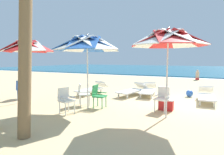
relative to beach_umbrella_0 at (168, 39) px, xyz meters
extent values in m
plane|color=#D3B784|center=(0.21, 2.25, -2.44)|extent=(80.00, 80.00, 0.00)
cube|color=#19607F|center=(0.21, 32.51, -2.39)|extent=(80.00, 36.00, 0.10)
cube|color=white|center=(0.21, 14.21, -2.44)|extent=(80.00, 0.70, 0.01)
cylinder|color=silver|center=(0.00, 0.00, -1.28)|extent=(0.05, 0.05, 2.32)
cube|color=red|center=(0.52, 0.22, 0.03)|extent=(1.31, 1.23, 0.49)
cube|color=white|center=(0.22, 0.52, 0.03)|extent=(1.24, 1.31, 0.49)
cube|color=red|center=(-0.22, 0.52, 0.03)|extent=(1.23, 1.31, 0.49)
cube|color=white|center=(-0.52, 0.22, 0.03)|extent=(1.31, 1.24, 0.49)
cube|color=red|center=(-0.52, -0.22, 0.03)|extent=(1.31, 1.23, 0.49)
cube|color=white|center=(-0.22, -0.52, 0.03)|extent=(1.24, 1.31, 0.49)
cube|color=red|center=(0.22, -0.52, 0.03)|extent=(1.23, 1.31, 0.49)
cube|color=white|center=(0.52, -0.22, 0.03)|extent=(1.31, 1.24, 0.49)
sphere|color=silver|center=(0.00, 0.00, 0.32)|extent=(0.08, 0.08, 0.08)
cube|color=white|center=(-0.29, 0.65, -2.00)|extent=(0.50, 0.50, 0.05)
cube|color=white|center=(-0.26, 0.85, -1.78)|extent=(0.43, 0.15, 0.40)
cube|color=white|center=(-0.09, 0.62, -1.89)|extent=(0.10, 0.40, 0.03)
cube|color=white|center=(-0.49, 0.68, -1.89)|extent=(0.10, 0.40, 0.03)
cylinder|color=white|center=(-0.14, 0.45, -2.24)|extent=(0.04, 0.04, 0.41)
cylinder|color=white|center=(-0.49, 0.50, -2.24)|extent=(0.04, 0.04, 0.41)
cylinder|color=white|center=(-0.09, 0.80, -2.24)|extent=(0.04, 0.04, 0.41)
cylinder|color=white|center=(-0.44, 0.85, -2.24)|extent=(0.04, 0.04, 0.41)
cylinder|color=silver|center=(-2.83, -0.17, -1.33)|extent=(0.05, 0.05, 2.23)
cube|color=blue|center=(-2.28, 0.06, -0.04)|extent=(1.39, 1.32, 0.54)
cube|color=white|center=(-2.60, 0.39, -0.04)|extent=(1.31, 1.40, 0.54)
cube|color=blue|center=(-3.06, 0.39, -0.04)|extent=(1.32, 1.39, 0.54)
cube|color=white|center=(-3.39, 0.06, -0.04)|extent=(1.40, 1.31, 0.54)
cube|color=blue|center=(-3.39, -0.40, -0.04)|extent=(1.39, 1.32, 0.54)
cube|color=white|center=(-3.06, -0.72, -0.04)|extent=(1.31, 1.40, 0.54)
cube|color=blue|center=(-2.60, -0.72, -0.04)|extent=(1.32, 1.39, 0.54)
cube|color=white|center=(-2.28, -0.40, -0.04)|extent=(1.40, 1.31, 0.54)
sphere|color=silver|center=(-2.83, -0.17, 0.27)|extent=(0.08, 0.08, 0.08)
cube|color=white|center=(-3.26, 0.22, -2.00)|extent=(0.62, 0.62, 0.05)
cube|color=white|center=(-3.41, 0.08, -1.78)|extent=(0.35, 0.37, 0.40)
cube|color=white|center=(-3.39, 0.36, -1.89)|extent=(0.32, 0.30, 0.03)
cube|color=white|center=(-3.12, 0.07, -1.89)|extent=(0.32, 0.30, 0.03)
cylinder|color=white|center=(-3.25, 0.46, -2.24)|extent=(0.04, 0.04, 0.41)
cylinder|color=white|center=(-3.01, 0.20, -2.24)|extent=(0.04, 0.04, 0.41)
cylinder|color=white|center=(-3.51, 0.23, -2.24)|extent=(0.04, 0.04, 0.41)
cylinder|color=white|center=(-3.27, -0.03, -2.24)|extent=(0.04, 0.04, 0.41)
cube|color=#2D8C4C|center=(-2.50, 0.15, -2.00)|extent=(0.47, 0.47, 0.05)
cube|color=#2D8C4C|center=(-2.70, 0.13, -1.78)|extent=(0.13, 0.42, 0.40)
cube|color=#2D8C4C|center=(-2.52, 0.35, -1.89)|extent=(0.40, 0.07, 0.03)
cube|color=#2D8C4C|center=(-2.49, -0.05, -1.89)|extent=(0.40, 0.07, 0.03)
cylinder|color=#2D8C4C|center=(-2.34, 0.34, -2.24)|extent=(0.04, 0.04, 0.41)
cylinder|color=#2D8C4C|center=(-2.31, -0.01, -2.24)|extent=(0.04, 0.04, 0.41)
cylinder|color=#2D8C4C|center=(-2.69, 0.31, -2.24)|extent=(0.04, 0.04, 0.41)
cylinder|color=#2D8C4C|center=(-2.66, -0.04, -2.24)|extent=(0.04, 0.04, 0.41)
cube|color=white|center=(-3.09, -1.05, -2.00)|extent=(0.54, 0.54, 0.05)
cube|color=white|center=(-3.28, -0.99, -1.78)|extent=(0.21, 0.43, 0.40)
cube|color=white|center=(-3.03, -0.86, -1.89)|extent=(0.39, 0.15, 0.03)
cube|color=white|center=(-3.14, -1.24, -1.89)|extent=(0.39, 0.15, 0.03)
cylinder|color=white|center=(-2.87, -0.93, -2.24)|extent=(0.04, 0.04, 0.41)
cylinder|color=white|center=(-2.97, -1.26, -2.24)|extent=(0.04, 0.04, 0.41)
cylinder|color=white|center=(-3.21, -0.83, -2.24)|extent=(0.04, 0.04, 0.41)
cylinder|color=white|center=(-3.30, -1.17, -2.24)|extent=(0.04, 0.04, 0.41)
cylinder|color=silver|center=(-5.81, -0.30, -1.32)|extent=(0.05, 0.05, 2.24)
cube|color=red|center=(-5.33, -0.10, -0.05)|extent=(1.18, 1.14, 0.52)
cube|color=white|center=(-5.61, 0.18, -0.05)|extent=(1.13, 1.22, 0.52)
cube|color=red|center=(-6.01, 0.18, -0.05)|extent=(1.14, 1.18, 0.52)
cube|color=white|center=(-6.29, -0.10, -0.05)|extent=(1.22, 1.13, 0.52)
cube|color=red|center=(-6.29, -0.50, -0.05)|extent=(1.18, 1.14, 0.52)
cube|color=white|center=(-6.01, -0.78, -0.05)|extent=(1.13, 1.22, 0.52)
cube|color=red|center=(-5.61, -0.78, -0.05)|extent=(1.14, 1.18, 0.52)
cube|color=white|center=(-5.33, -0.50, -0.05)|extent=(1.22, 1.13, 0.52)
sphere|color=silver|center=(-5.81, -0.30, 0.23)|extent=(0.08, 0.08, 0.08)
cube|color=blue|center=(-6.59, 0.00, -2.00)|extent=(0.59, 0.59, 0.05)
cube|color=blue|center=(-6.50, -0.18, -1.78)|extent=(0.42, 0.27, 0.40)
cube|color=blue|center=(-6.77, -0.09, -1.89)|extent=(0.21, 0.37, 0.03)
cube|color=blue|center=(-6.41, 0.09, -1.89)|extent=(0.21, 0.37, 0.03)
cylinder|color=blue|center=(-6.83, 0.08, -2.24)|extent=(0.04, 0.04, 0.41)
cylinder|color=blue|center=(-6.51, 0.24, -2.24)|extent=(0.04, 0.04, 0.41)
cylinder|color=blue|center=(-6.67, -0.23, -2.24)|extent=(0.04, 0.04, 0.41)
cylinder|color=blue|center=(-6.36, -0.08, -2.24)|extent=(0.04, 0.04, 0.41)
cube|color=white|center=(1.13, 2.86, -2.19)|extent=(0.71, 1.72, 0.06)
cube|color=white|center=(1.09, 3.92, -2.00)|extent=(0.63, 0.50, 0.36)
cube|color=white|center=(1.41, 2.24, -2.33)|extent=(0.06, 0.06, 0.22)
cube|color=white|center=(0.90, 2.22, -2.33)|extent=(0.06, 0.06, 0.22)
cube|color=white|center=(1.36, 3.51, -2.33)|extent=(0.06, 0.06, 0.22)
cube|color=white|center=(0.85, 3.49, -2.33)|extent=(0.06, 0.06, 0.22)
cube|color=white|center=(-1.51, 3.20, -2.19)|extent=(0.89, 1.78, 0.06)
cube|color=white|center=(-1.67, 4.24, -2.00)|extent=(0.67, 0.57, 0.36)
cube|color=white|center=(-1.16, 2.61, -2.33)|extent=(0.06, 0.06, 0.22)
cube|color=white|center=(-1.67, 2.53, -2.33)|extent=(0.06, 0.06, 0.22)
cube|color=white|center=(-1.36, 3.87, -2.33)|extent=(0.06, 0.06, 0.22)
cube|color=white|center=(-1.86, 3.79, -2.33)|extent=(0.06, 0.06, 0.22)
cube|color=white|center=(-2.30, 2.81, -2.19)|extent=(0.97, 1.79, 0.06)
cube|color=white|center=(-2.08, 3.84, -2.00)|extent=(0.69, 0.59, 0.36)
cube|color=white|center=(-2.18, 2.13, -2.33)|extent=(0.06, 0.06, 0.22)
cube|color=white|center=(-2.68, 2.24, -2.33)|extent=(0.06, 0.06, 0.22)
cube|color=white|center=(-1.92, 3.38, -2.33)|extent=(0.06, 0.06, 0.22)
cube|color=white|center=(-2.42, 3.48, -2.33)|extent=(0.06, 0.06, 0.22)
cube|color=white|center=(-4.36, 2.26, -2.19)|extent=(0.83, 1.76, 0.06)
cube|color=white|center=(-4.23, 3.30, -2.00)|extent=(0.66, 0.55, 0.36)
cube|color=white|center=(-4.17, 1.59, -2.33)|extent=(0.06, 0.06, 0.22)
cube|color=white|center=(-4.68, 1.65, -2.33)|extent=(0.06, 0.06, 0.22)
cube|color=white|center=(-4.03, 2.86, -2.33)|extent=(0.06, 0.06, 0.22)
cube|color=white|center=(-4.54, 2.92, -2.33)|extent=(0.06, 0.06, 0.22)
cylinder|color=brown|center=(-2.68, -2.92, -0.16)|extent=(0.29, 0.59, 4.58)
cube|color=red|center=(-0.17, 0.92, -2.26)|extent=(0.48, 0.32, 0.36)
cube|color=white|center=(-0.17, 0.92, -2.06)|extent=(0.50, 0.34, 0.04)
sphere|color=blue|center=(0.38, 3.93, -2.27)|extent=(0.34, 0.34, 0.34)
cube|color=red|center=(0.34, 12.65, -2.34)|extent=(0.30, 0.24, 0.20)
cube|color=beige|center=(0.34, 12.63, -1.98)|extent=(0.30, 0.25, 0.54)
sphere|color=beige|center=(0.34, 12.62, -1.62)|extent=(0.20, 0.20, 0.20)
cube|color=beige|center=(0.34, 13.05, -2.37)|extent=(0.26, 0.76, 0.14)
camera|label=1|loc=(1.10, -5.96, -0.62)|focal=30.34mm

